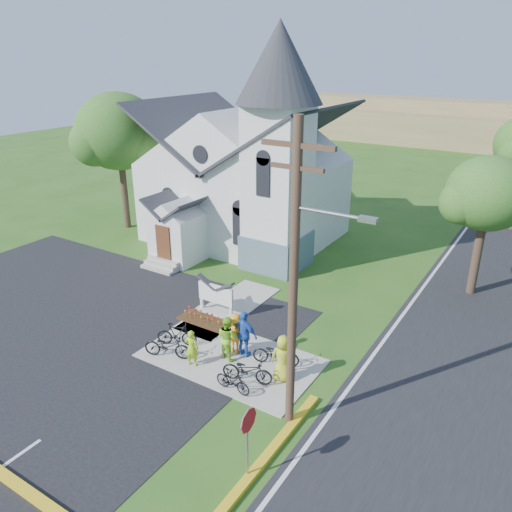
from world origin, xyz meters
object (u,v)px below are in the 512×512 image
Objects in this scene: cyclist_0 at (192,348)px; bike_1 at (177,334)px; cyclist_1 at (227,338)px; bike_2 at (247,370)px; utility_pole at (296,276)px; cyclist_2 at (244,334)px; stop_sign at (248,429)px; bike_3 at (233,381)px; bike_0 at (167,346)px; cyclist_4 at (283,358)px; bike_4 at (276,353)px; church_sign at (216,294)px; cyclist_3 at (236,333)px.

bike_1 is at bearing -43.57° from cyclist_0.
cyclist_1 is 0.94× the size of bike_2.
bike_2 is at bearing 170.78° from cyclist_0.
bike_1 is at bearing 165.82° from utility_pole.
cyclist_0 is at bearing 170.54° from utility_pole.
cyclist_2 is (0.51, 0.46, 0.08)m from cyclist_1.
bike_3 is (-2.63, 3.00, -1.29)m from stop_sign.
utility_pole is 5.15× the size of bike_2.
bike_3 is (-0.13, -0.76, -0.06)m from bike_2.
cyclist_4 reaches higher than bike_0.
cyclist_0 reaches higher than bike_0.
bike_2 is 1.04× the size of bike_4.
cyclist_4 reaches higher than bike_2.
cyclist_2 is 1.06× the size of cyclist_4.
cyclist_2 is 2.17m from cyclist_4.
bike_3 is (1.42, -1.68, -0.47)m from cyclist_1.
cyclist_4 is (2.09, -0.58, -0.05)m from cyclist_2.
cyclist_2 is at bearing -145.27° from cyclist_0.
cyclist_4 is at bearing -68.21° from bike_2.
bike_1 reaches higher than bike_2.
cyclist_3 reaches higher than church_sign.
cyclist_4 is (1.05, 0.80, 0.43)m from bike_2.
church_sign is at bearing -55.22° from cyclist_3.
bike_1 is at bearing 22.36° from cyclist_1.
church_sign is at bearing -33.58° from cyclist_1.
cyclist_2 is at bearing 159.48° from cyclist_3.
cyclist_3 is (2.10, 1.78, 0.35)m from bike_0.
bike_1 is at bearing 85.99° from bike_4.
bike_4 reaches higher than bike_3.
cyclist_1 is 2.60m from cyclist_4.
cyclist_0 is 1.67m from bike_1.
cyclist_2 is 1.80m from bike_2.
cyclist_3 is at bearing -69.44° from bike_0.
bike_4 is at bearing -162.30° from cyclist_0.
bike_2 is 1.57m from bike_4.
bike_1 is 1.15× the size of bike_3.
church_sign is 3.83m from cyclist_2.
cyclist_1 reaches higher than bike_4.
bike_2 is (3.88, -0.53, -0.00)m from bike_1.
cyclist_2 is (-3.47, 2.45, -4.36)m from utility_pole.
church_sign is 4.26m from cyclist_0.
bike_1 is 0.91× the size of cyclist_4.
bike_4 is (1.38, 0.15, -0.50)m from cyclist_2.
bike_0 reaches higher than bike_2.
bike_1 is 0.88× the size of bike_2.
cyclist_0 is (1.72, -3.89, -0.21)m from church_sign.
stop_sign reaches higher than cyclist_1.
bike_0 is (-6.11, 3.41, -1.22)m from stop_sign.
cyclist_3 reaches higher than bike_3.
church_sign is at bearing 47.40° from bike_4.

